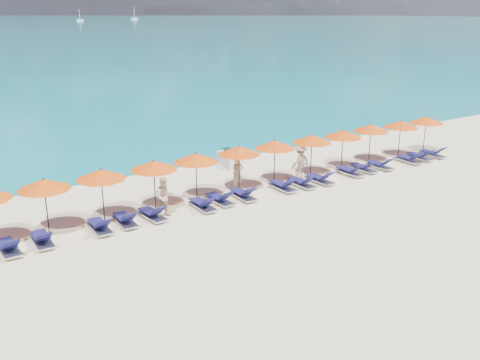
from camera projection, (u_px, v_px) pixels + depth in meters
ground at (281, 226)px, 21.98m from camera, size 1400.00×1400.00×0.00m
sailboat_near at (80, 20)px, 464.15m from camera, size 5.56×1.85×10.19m
sailboat_far at (135, 18)px, 547.97m from camera, size 6.62×2.21×12.14m
jetski at (230, 158)px, 30.72m from camera, size 1.34×2.49×0.84m
beachgoer_a at (238, 173)px, 26.42m from camera, size 0.61×0.41×1.61m
beachgoer_b at (165, 197)px, 22.71m from camera, size 0.94×0.64×1.78m
beachgoer_c at (300, 162)px, 27.94m from camera, size 1.23×0.66×1.83m
umbrella_3 at (44, 184)px, 20.76m from camera, size 2.10×2.10×2.28m
umbrella_4 at (101, 174)px, 22.02m from camera, size 2.10×2.10×2.28m
umbrella_5 at (154, 165)px, 23.32m from camera, size 2.10×2.10×2.28m
umbrella_6 at (196, 158)px, 24.51m from camera, size 2.10×2.10×2.28m
umbrella_7 at (239, 150)px, 25.82m from camera, size 2.10×2.10×2.28m
umbrella_8 at (275, 144)px, 26.95m from camera, size 2.10×2.10×2.28m
umbrella_9 at (312, 139)px, 28.14m from camera, size 2.10×2.10×2.28m
umbrella_10 at (343, 134)px, 29.29m from camera, size 2.10×2.10×2.28m
umbrella_11 at (371, 128)px, 30.77m from camera, size 2.10×2.10×2.28m
umbrella_12 at (401, 124)px, 31.79m from camera, size 2.10×2.10×2.28m
umbrella_13 at (426, 120)px, 33.04m from camera, size 2.10×2.10×2.28m
lounger_4 at (8, 247)px, 19.48m from camera, size 0.67×1.72×0.66m
lounger_5 at (42, 239)px, 20.16m from camera, size 0.69×1.73×0.66m
lounger_6 at (100, 226)px, 21.38m from camera, size 0.68×1.72×0.66m
lounger_7 at (125, 219)px, 22.04m from camera, size 0.71×1.73×0.66m
lounger_8 at (152, 214)px, 22.65m from camera, size 0.78×1.75×0.66m
lounger_9 at (203, 204)px, 23.77m from camera, size 0.64×1.71×0.66m
lounger_10 at (220, 199)px, 24.47m from camera, size 0.69×1.72×0.66m
lounger_11 at (243, 194)px, 25.06m from camera, size 0.69×1.72×0.66m
lounger_12 at (283, 186)px, 26.30m from camera, size 0.67×1.72×0.66m
lounger_13 at (302, 182)px, 26.79m from camera, size 0.66×1.72×0.66m
lounger_14 at (320, 179)px, 27.39m from camera, size 0.69×1.73×0.66m
lounger_15 at (350, 171)px, 28.70m from camera, size 0.63×1.71×0.66m
lounger_16 at (363, 167)px, 29.35m from camera, size 0.63×1.70×0.66m
lounger_17 at (380, 165)px, 29.88m from camera, size 0.64×1.71×0.66m
lounger_18 at (409, 159)px, 31.05m from camera, size 0.69×1.73×0.66m
lounger_19 at (420, 156)px, 31.65m from camera, size 0.65×1.71×0.66m
lounger_20 at (433, 153)px, 32.28m from camera, size 0.64×1.71×0.66m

